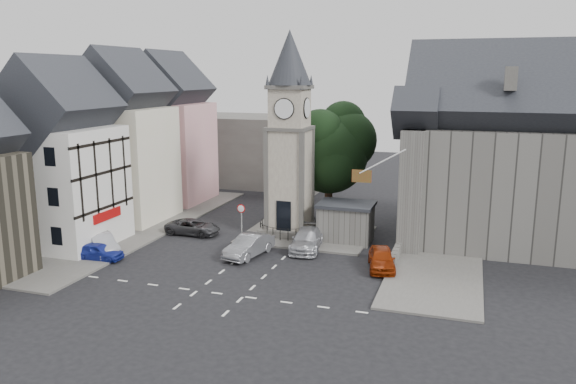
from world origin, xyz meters
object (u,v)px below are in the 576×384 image
(car_east_red, at_px, (382,259))
(pedestrian, at_px, (401,241))
(stone_shelter, at_px, (346,222))
(clock_tower, at_px, (290,135))
(car_west_blue, at_px, (98,251))

(car_east_red, relative_size, pedestrian, 2.42)
(stone_shelter, bearing_deg, pedestrian, -20.10)
(clock_tower, relative_size, car_east_red, 3.83)
(pedestrian, bearing_deg, car_east_red, 41.52)
(stone_shelter, bearing_deg, car_west_blue, -147.48)
(clock_tower, xyz_separation_m, car_east_red, (8.50, -6.09, -7.40))
(clock_tower, height_order, pedestrian, clock_tower)
(car_west_blue, relative_size, pedestrian, 2.06)
(clock_tower, bearing_deg, stone_shelter, -5.84)
(car_east_red, bearing_deg, pedestrian, 66.34)
(stone_shelter, height_order, car_east_red, stone_shelter)
(clock_tower, height_order, car_east_red, clock_tower)
(clock_tower, relative_size, pedestrian, 9.27)
(car_west_blue, bearing_deg, stone_shelter, -60.55)
(car_west_blue, bearing_deg, clock_tower, -49.06)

